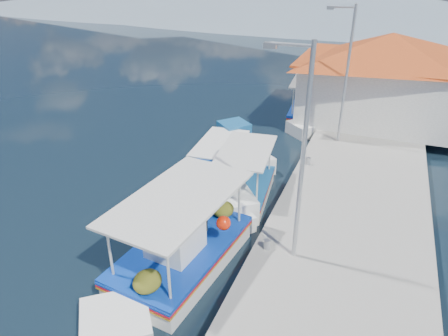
% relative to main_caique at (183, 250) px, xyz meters
% --- Properties ---
extents(ground, '(160.00, 160.00, 0.00)m').
position_rel_main_caique_xyz_m(ground, '(-1.57, -1.00, -0.51)').
color(ground, black).
rests_on(ground, ground).
extents(quay, '(5.00, 44.00, 0.50)m').
position_rel_main_caique_xyz_m(quay, '(4.33, 5.00, -0.26)').
color(quay, gray).
rests_on(quay, ground).
extents(bollards, '(0.20, 17.20, 0.30)m').
position_rel_main_caique_xyz_m(bollards, '(2.23, 4.25, 0.14)').
color(bollards, '#A5A8AD').
rests_on(bollards, quay).
extents(main_caique, '(2.89, 8.01, 2.65)m').
position_rel_main_caique_xyz_m(main_caique, '(0.00, 0.00, 0.00)').
color(main_caique, white).
rests_on(main_caique, ground).
extents(caique_green_canopy, '(2.21, 5.88, 2.21)m').
position_rel_main_caique_xyz_m(caique_green_canopy, '(0.42, 4.37, -0.18)').
color(caique_green_canopy, white).
rests_on(caique_green_canopy, ground).
extents(caique_blue_hull, '(2.21, 6.32, 1.13)m').
position_rel_main_caique_xyz_m(caique_blue_hull, '(-1.79, 7.29, -0.21)').
color(caique_blue_hull, '#165388').
rests_on(caique_blue_hull, ground).
extents(caique_far, '(2.48, 7.07, 2.48)m').
position_rel_main_caique_xyz_m(caique_far, '(0.96, 13.96, -0.05)').
color(caique_far, white).
rests_on(caique_far, ground).
extents(harbor_building, '(10.49, 10.49, 4.40)m').
position_rel_main_caique_xyz_m(harbor_building, '(4.62, 14.00, 2.26)').
color(harbor_building, white).
rests_on(harbor_building, quay).
extents(lamp_post_near, '(1.21, 0.14, 6.00)m').
position_rel_main_caique_xyz_m(lamp_post_near, '(2.93, 1.00, 3.34)').
color(lamp_post_near, '#A5A8AD').
rests_on(lamp_post_near, quay).
extents(lamp_post_far, '(1.21, 0.14, 6.00)m').
position_rel_main_caique_xyz_m(lamp_post_far, '(2.93, 10.00, 3.34)').
color(lamp_post_far, '#A5A8AD').
rests_on(lamp_post_far, quay).
extents(mountain_ridge, '(171.40, 96.00, 5.50)m').
position_rel_main_caique_xyz_m(mountain_ridge, '(4.97, 55.00, 1.53)').
color(mountain_ridge, slate).
rests_on(mountain_ridge, ground).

